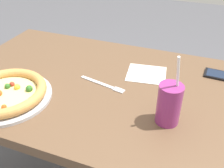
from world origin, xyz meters
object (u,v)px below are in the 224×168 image
Objects in this scene: cell_phone at (223,76)px; drink_cup_colored at (169,104)px; pizza_near at (6,93)px; fork at (104,85)px.

drink_cup_colored is at bearing -115.47° from cell_phone.
cell_phone is at bearing 30.73° from pizza_near.
cell_phone is (0.74, 0.44, -0.02)m from pizza_near.
fork is 1.31× the size of cell_phone.
drink_cup_colored is at bearing 8.48° from pizza_near.
pizza_near is at bearing -145.62° from fork.
cell_phone reaches higher than fork.
drink_cup_colored reaches higher than fork.
pizza_near is at bearing -149.27° from cell_phone.
fork is at bearing 34.38° from pizza_near.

